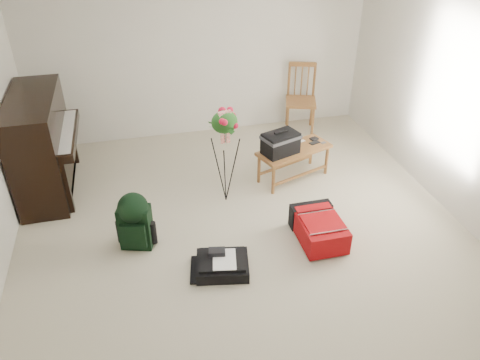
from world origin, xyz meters
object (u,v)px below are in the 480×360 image
object	(u,v)px
black_duffel	(222,264)
flower_stand	(225,158)
dining_chair	(300,99)
bench	(283,143)
red_suitcase	(317,226)
piano	(43,147)
green_backpack	(135,219)

from	to	relation	value
black_duffel	flower_stand	xyz separation A→B (m)	(0.30, 1.22, 0.53)
dining_chair	black_duffel	distance (m)	3.43
bench	dining_chair	world-z (taller)	dining_chair
dining_chair	flower_stand	distance (m)	2.26
dining_chair	flower_stand	xyz separation A→B (m)	(-1.54, -1.65, 0.10)
red_suitcase	flower_stand	xyz separation A→B (m)	(-0.83, 0.94, 0.45)
piano	green_backpack	bearing A→B (deg)	-54.61
piano	flower_stand	world-z (taller)	piano
red_suitcase	green_backpack	world-z (taller)	green_backpack
bench	dining_chair	bearing A→B (deg)	42.56
red_suitcase	green_backpack	bearing A→B (deg)	170.51
bench	flower_stand	bearing A→B (deg)	-179.32
red_suitcase	flower_stand	bearing A→B (deg)	131.39
bench	black_duffel	world-z (taller)	bench
green_backpack	flower_stand	size ratio (longest dim) A/B	0.53
bench	flower_stand	world-z (taller)	flower_stand
piano	flower_stand	bearing A→B (deg)	-20.82
dining_chair	flower_stand	size ratio (longest dim) A/B	0.84
piano	red_suitcase	size ratio (longest dim) A/B	2.22
black_duffel	green_backpack	bearing A→B (deg)	154.27
green_backpack	red_suitcase	bearing A→B (deg)	7.52
dining_chair	green_backpack	distance (m)	3.49
red_suitcase	black_duffel	world-z (taller)	red_suitcase
bench	green_backpack	world-z (taller)	bench
green_backpack	flower_stand	bearing A→B (deg)	45.91
piano	flower_stand	xyz separation A→B (m)	(2.13, -0.81, 0.01)
black_duffel	green_backpack	size ratio (longest dim) A/B	0.90
red_suitcase	green_backpack	xyz separation A→B (m)	(-1.95, 0.33, 0.21)
bench	red_suitcase	world-z (taller)	bench
bench	dining_chair	xyz separation A→B (m)	(0.72, 1.35, -0.03)
piano	flower_stand	distance (m)	2.28
dining_chair	black_duffel	xyz separation A→B (m)	(-1.84, -2.86, -0.43)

